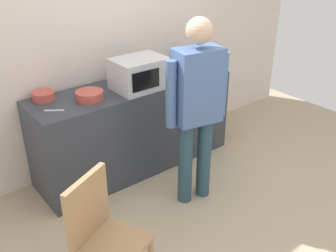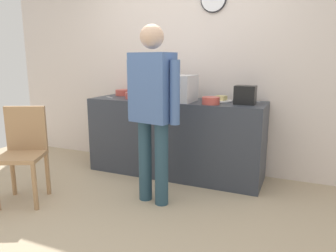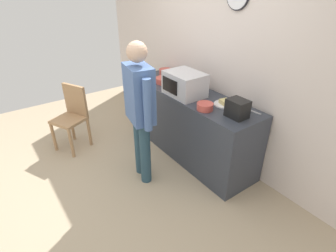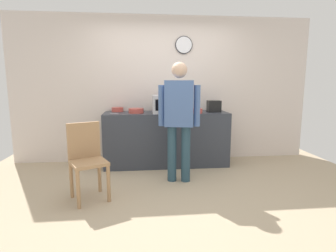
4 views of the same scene
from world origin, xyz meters
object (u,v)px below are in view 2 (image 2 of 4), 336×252
salad_bowl (135,95)px  fork_utensil (109,97)px  wooden_chair (24,149)px  cereal_bowl (211,101)px  sandwich_plate (221,100)px  spoon_utensil (252,101)px  person_standing (153,103)px  toaster (245,95)px  microwave (173,88)px  mixing_bowl (123,93)px

salad_bowl → fork_utensil: (-0.36, -0.04, -0.04)m
wooden_chair → cereal_bowl: bearing=34.3°
cereal_bowl → sandwich_plate: bearing=81.7°
spoon_utensil → person_standing: bearing=-126.1°
toaster → wooden_chair: (-1.93, -1.25, -0.50)m
sandwich_plate → spoon_utensil: (0.34, 0.13, -0.02)m
cereal_bowl → fork_utensil: (-1.36, 0.10, -0.04)m
microwave → cereal_bowl: size_ratio=2.61×
spoon_utensil → fork_utensil: bearing=-169.7°
cereal_bowl → spoon_utensil: size_ratio=1.13×
microwave → fork_utensil: microwave is taller
cereal_bowl → wooden_chair: bearing=-145.7°
microwave → sandwich_plate: size_ratio=1.92×
microwave → mixing_bowl: microwave is taller
mixing_bowl → toaster: size_ratio=0.92×
salad_bowl → mixing_bowl: (-0.33, 0.25, -0.00)m
cereal_bowl → mixing_bowl: size_ratio=0.95×
cereal_bowl → salad_bowl: bearing=172.5°
toaster → salad_bowl: bearing=-178.9°
cereal_bowl → spoon_utensil: bearing=47.4°
mixing_bowl → sandwich_plate: bearing=-4.1°
mixing_bowl → microwave: bearing=-19.3°
sandwich_plate → fork_utensil: bearing=-172.3°
toaster → spoon_utensil: toaster is taller
sandwich_plate → salad_bowl: salad_bowl is taller
cereal_bowl → spoon_utensil: (0.38, 0.41, -0.04)m
fork_utensil → sandwich_plate: bearing=7.7°
salad_bowl → person_standing: person_standing is taller
microwave → sandwich_plate: bearing=21.0°
salad_bowl → spoon_utensil: (1.38, 0.28, -0.04)m
salad_bowl → cereal_bowl: bearing=-7.5°
fork_utensil → mixing_bowl: bearing=84.2°
cereal_bowl → mixing_bowl: cereal_bowl is taller
fork_utensil → spoon_utensil: 1.77m
sandwich_plate → mixing_bowl: size_ratio=1.29×
toaster → person_standing: (-0.72, -0.79, -0.03)m
person_standing → wooden_chair: (-1.21, -0.45, -0.47)m
salad_bowl → mixing_bowl: salad_bowl is taller
cereal_bowl → toaster: (0.34, 0.16, 0.06)m
mixing_bowl → person_standing: (0.95, -1.02, 0.03)m
salad_bowl → toaster: bearing=1.1°
microwave → fork_utensil: bearing=179.2°
toaster → spoon_utensil: size_ratio=1.29×
microwave → person_standing: person_standing is taller
mixing_bowl → person_standing: size_ratio=0.12×
cereal_bowl → microwave: bearing=170.2°
toaster → fork_utensil: 1.70m
person_standing → wooden_chair: person_standing is taller
salad_bowl → spoon_utensil: 1.41m
microwave → spoon_utensil: 0.93m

